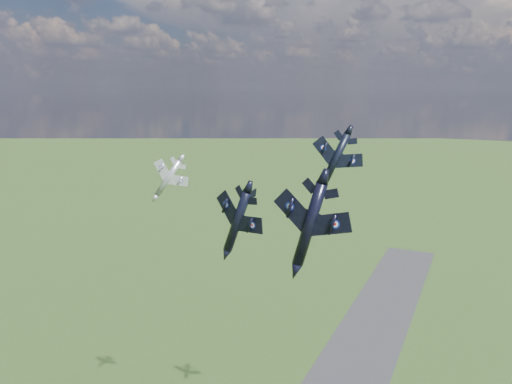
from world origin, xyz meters
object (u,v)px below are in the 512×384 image
at_px(jet_high_navy, 335,160).
at_px(jet_left_silver, 168,178).
at_px(jet_right_navy, 310,224).
at_px(jet_lead_navy, 237,221).

height_order(jet_high_navy, jet_left_silver, jet_high_navy).
relative_size(jet_high_navy, jet_left_silver, 1.18).
height_order(jet_right_navy, jet_high_navy, jet_high_navy).
bearing_deg(jet_left_silver, jet_right_navy, -53.64).
distance_m(jet_right_navy, jet_left_silver, 51.18).
relative_size(jet_right_navy, jet_high_navy, 1.05).
bearing_deg(jet_high_navy, jet_lead_navy, -133.53).
relative_size(jet_lead_navy, jet_right_navy, 1.02).
relative_size(jet_lead_navy, jet_high_navy, 1.07).
bearing_deg(jet_lead_navy, jet_right_navy, -19.76).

